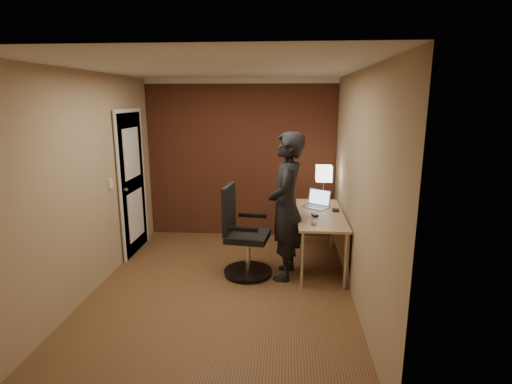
% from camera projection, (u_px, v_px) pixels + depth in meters
% --- Properties ---
extents(room, '(4.00, 4.00, 4.00)m').
position_uv_depth(room, '(220.00, 155.00, 5.95)').
color(room, brown).
rests_on(room, ground).
extents(desk, '(0.60, 1.50, 0.73)m').
position_uv_depth(desk, '(325.00, 222.00, 5.26)').
color(desk, tan).
rests_on(desk, ground).
extents(desk_lamp, '(0.22, 0.22, 0.54)m').
position_uv_depth(desk_lamp, '(324.00, 174.00, 5.69)').
color(desk_lamp, silver).
rests_on(desk_lamp, desk).
extents(laptop, '(0.42, 0.40, 0.23)m').
position_uv_depth(laptop, '(317.00, 202.00, 5.53)').
color(laptop, silver).
rests_on(laptop, desk).
extents(mouse, '(0.09, 0.11, 0.03)m').
position_uv_depth(mouse, '(315.00, 215.00, 5.09)').
color(mouse, black).
rests_on(mouse, desk).
extents(phone, '(0.07, 0.12, 0.01)m').
position_uv_depth(phone, '(314.00, 224.00, 4.78)').
color(phone, black).
rests_on(phone, desk).
extents(wallet, '(0.09, 0.11, 0.02)m').
position_uv_depth(wallet, '(336.00, 210.00, 5.33)').
color(wallet, black).
rests_on(wallet, desk).
extents(office_chair, '(0.61, 0.67, 1.13)m').
position_uv_depth(office_chair, '(242.00, 237.00, 5.01)').
color(office_chair, black).
rests_on(office_chair, ground).
extents(person, '(0.52, 0.71, 1.82)m').
position_uv_depth(person, '(286.00, 207.00, 4.87)').
color(person, black).
rests_on(person, ground).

